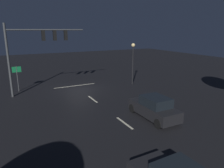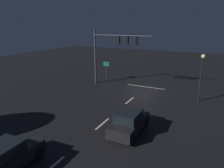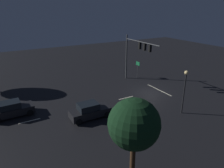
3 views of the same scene
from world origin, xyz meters
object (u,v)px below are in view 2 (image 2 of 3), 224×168
(street_lamp_left_kerb, at_px, (202,69))
(car_approaching, at_px, (129,122))
(traffic_signal_assembly, at_px, (114,46))
(route_sign, at_px, (106,67))
(car_distant, at_px, (5,159))

(street_lamp_left_kerb, bearing_deg, car_approaching, 66.25)
(car_approaching, bearing_deg, traffic_signal_assembly, -58.61)
(car_approaching, distance_m, route_sign, 15.11)
(street_lamp_left_kerb, xyz_separation_m, route_sign, (12.62, -3.07, -1.49))
(car_distant, relative_size, street_lamp_left_kerb, 0.89)
(traffic_signal_assembly, xyz_separation_m, street_lamp_left_kerb, (-10.61, 1.27, -1.63))
(car_distant, distance_m, route_sign, 20.03)
(traffic_signal_assembly, bearing_deg, car_distant, 96.54)
(car_distant, distance_m, street_lamp_left_kerb, 18.79)
(car_approaching, xyz_separation_m, car_distant, (4.45, 7.15, 0.00))
(traffic_signal_assembly, distance_m, route_sign, 4.13)
(car_distant, height_order, street_lamp_left_kerb, street_lamp_left_kerb)
(street_lamp_left_kerb, bearing_deg, traffic_signal_assembly, -6.85)
(traffic_signal_assembly, xyz_separation_m, car_approaching, (-6.49, 10.63, -4.30))
(traffic_signal_assembly, height_order, car_approaching, traffic_signal_assembly)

